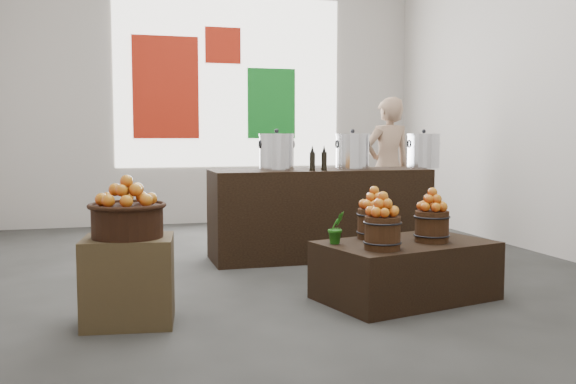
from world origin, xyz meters
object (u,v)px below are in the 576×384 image
object	(u,v)px
display_table	(405,270)
counter	(320,214)
stock_pot_left	(277,153)
stock_pot_right	(423,152)
crate	(129,280)
shopper	(388,167)
stock_pot_center	(352,152)
wicker_basket	(127,221)

from	to	relation	value
display_table	counter	size ratio (longest dim) A/B	0.58
stock_pot_left	stock_pot_right	bearing A→B (deg)	-0.44
crate	counter	size ratio (longest dim) A/B	0.26
stock_pot_right	counter	bearing A→B (deg)	179.56
stock_pot_left	shopper	bearing A→B (deg)	33.40
stock_pot_right	crate	bearing A→B (deg)	-149.40
stock_pot_center	stock_pot_left	bearing A→B (deg)	179.56
stock_pot_center	stock_pot_right	world-z (taller)	same
wicker_basket	shopper	world-z (taller)	shopper
stock_pot_center	display_table	bearing A→B (deg)	-98.20
crate	stock_pot_right	xyz separation A→B (m)	(3.10, 1.84, 0.78)
stock_pot_center	shopper	world-z (taller)	shopper
counter	stock_pot_right	world-z (taller)	stock_pot_right
shopper	counter	bearing A→B (deg)	35.17
wicker_basket	shopper	distance (m)	4.39
crate	shopper	world-z (taller)	shopper
stock_pot_right	display_table	bearing A→B (deg)	-121.05
counter	stock_pot_center	world-z (taller)	stock_pot_center
crate	stock_pot_left	xyz separation A→B (m)	(1.50, 1.85, 0.78)
stock_pot_center	stock_pot_right	distance (m)	0.80
crate	stock_pot_right	bearing A→B (deg)	30.60
wicker_basket	counter	distance (m)	2.70
crate	wicker_basket	xyz separation A→B (m)	(0.00, 0.00, 0.39)
stock_pot_center	stock_pot_right	bearing A→B (deg)	-0.44
display_table	stock_pot_left	world-z (taller)	stock_pot_left
stock_pot_center	shopper	size ratio (longest dim) A/B	0.20
display_table	stock_pot_left	distance (m)	2.03
shopper	stock_pot_center	bearing A→B (deg)	44.43
counter	stock_pot_center	bearing A→B (deg)	-0.00
crate	shopper	bearing A→B (deg)	42.78
crate	stock_pot_center	xyz separation A→B (m)	(2.30, 1.84, 0.78)
crate	counter	bearing A→B (deg)	43.36
stock_pot_center	shopper	xyz separation A→B (m)	(0.92, 1.14, -0.22)
display_table	counter	world-z (taller)	counter
crate	wicker_basket	size ratio (longest dim) A/B	1.25
stock_pot_right	shopper	world-z (taller)	shopper
stock_pot_right	shopper	size ratio (longest dim) A/B	0.20
crate	counter	xyz separation A→B (m)	(1.95, 1.84, 0.16)
display_table	crate	bearing A→B (deg)	168.79
stock_pot_left	crate	bearing A→B (deg)	-129.11
counter	stock_pot_right	xyz separation A→B (m)	(1.15, -0.01, 0.62)
counter	stock_pot_right	distance (m)	1.31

